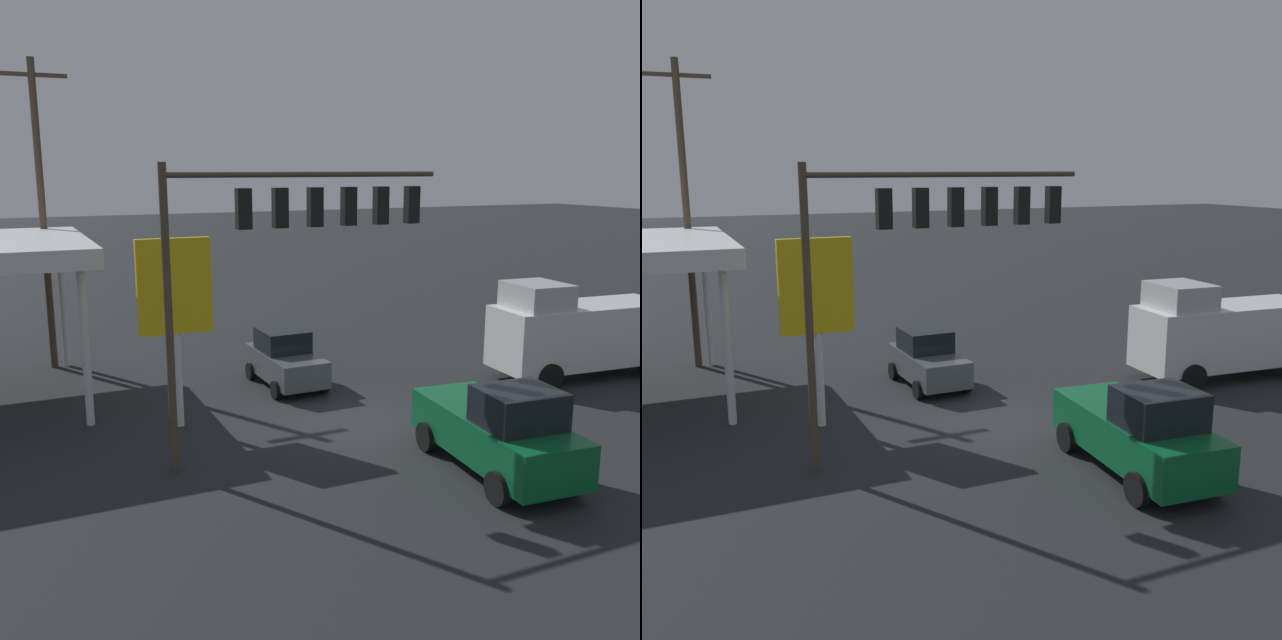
{
  "view_description": "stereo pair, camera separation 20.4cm",
  "coord_description": "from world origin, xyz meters",
  "views": [
    {
      "loc": [
        9.22,
        18.25,
        7.54
      ],
      "look_at": [
        0.0,
        -2.0,
        2.76
      ],
      "focal_mm": 40.0,
      "sensor_mm": 36.0,
      "label": 1
    },
    {
      "loc": [
        9.03,
        18.33,
        7.54
      ],
      "look_at": [
        0.0,
        -2.0,
        2.76
      ],
      "focal_mm": 40.0,
      "sensor_mm": 36.0,
      "label": 2
    }
  ],
  "objects": [
    {
      "name": "ground_plane",
      "position": [
        0.0,
        0.0,
        0.0
      ],
      "size": [
        200.0,
        200.0,
        0.0
      ],
      "primitive_type": "plane",
      "color": "black"
    },
    {
      "name": "price_sign",
      "position": [
        4.68,
        -1.77,
        3.95
      ],
      "size": [
        2.13,
        0.27,
        5.58
      ],
      "color": "silver",
      "rests_on": "ground"
    },
    {
      "name": "hatchback_crossing",
      "position": [
        0.33,
        -4.23,
        0.95
      ],
      "size": [
        2.0,
        3.82,
        1.97
      ],
      "rotation": [
        0.0,
        0.0,
        1.58
      ],
      "color": "#474C51",
      "rests_on": "ground"
    },
    {
      "name": "delivery_truck",
      "position": [
        -9.81,
        -0.85,
        1.69
      ],
      "size": [
        6.94,
        2.93,
        3.58
      ],
      "rotation": [
        0.0,
        0.0,
        -0.07
      ],
      "color": "silver",
      "rests_on": "ground"
    },
    {
      "name": "utility_pole",
      "position": [
        7.56,
        -10.08,
        5.97
      ],
      "size": [
        2.4,
        0.26,
        11.35
      ],
      "color": "#473828",
      "rests_on": "ground"
    },
    {
      "name": "pickup_parked",
      "position": [
        -1.8,
        4.83,
        1.11
      ],
      "size": [
        2.57,
        5.34,
        2.4
      ],
      "rotation": [
        0.0,
        0.0,
        1.49
      ],
      "color": "#0C592D",
      "rests_on": "ground"
    },
    {
      "name": "traffic_signal_assembly",
      "position": [
        2.37,
        1.41,
        5.97
      ],
      "size": [
        7.49,
        0.43,
        7.66
      ],
      "color": "#473828",
      "rests_on": "ground"
    }
  ]
}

